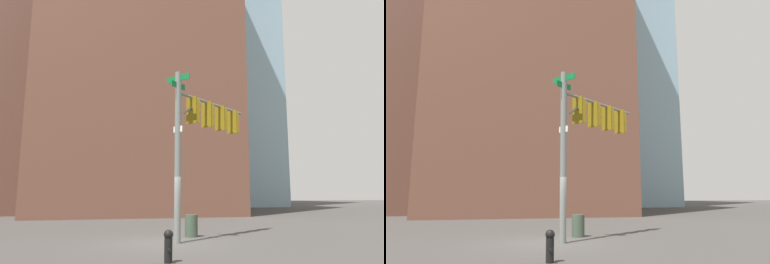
{
  "view_description": "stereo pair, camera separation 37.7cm",
  "coord_description": "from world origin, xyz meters",
  "views": [
    {
      "loc": [
        14.05,
        -2.71,
        1.79
      ],
      "look_at": [
        -0.24,
        1.13,
        4.4
      ],
      "focal_mm": 33.66,
      "sensor_mm": 36.0,
      "label": 1
    },
    {
      "loc": [
        14.15,
        -2.35,
        1.79
      ],
      "look_at": [
        -0.24,
        1.13,
        4.4
      ],
      "focal_mm": 33.66,
      "sensor_mm": 36.0,
      "label": 2
    }
  ],
  "objects": [
    {
      "name": "fire_hydrant",
      "position": [
        4.15,
        -0.71,
        0.47
      ],
      "size": [
        0.34,
        0.26,
        0.87
      ],
      "color": "black",
      "rests_on": "ground_plane"
    },
    {
      "name": "litter_bin",
      "position": [
        -1.59,
        1.46,
        0.47
      ],
      "size": [
        0.56,
        0.56,
        0.95
      ],
      "primitive_type": "cylinder",
      "color": "#384738",
      "rests_on": "ground_plane"
    },
    {
      "name": "signal_pole_assembly",
      "position": [
        -0.68,
        1.72,
        4.67
      ],
      "size": [
        3.43,
        4.32,
        6.75
      ],
      "rotation": [
        0.0,
        0.0,
        2.21
      ],
      "color": "slate",
      "rests_on": "ground_plane"
    },
    {
      "name": "building_brick_midblock",
      "position": [
        -31.92,
        -9.38,
        20.03
      ],
      "size": [
        22.92,
        19.99,
        40.07
      ],
      "primitive_type": "cube",
      "color": "brown",
      "rests_on": "ground_plane"
    },
    {
      "name": "ground_plane",
      "position": [
        0.0,
        0.0,
        0.0
      ],
      "size": [
        200.0,
        200.0,
        0.0
      ],
      "primitive_type": "plane",
      "color": "#423F3D"
    }
  ]
}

